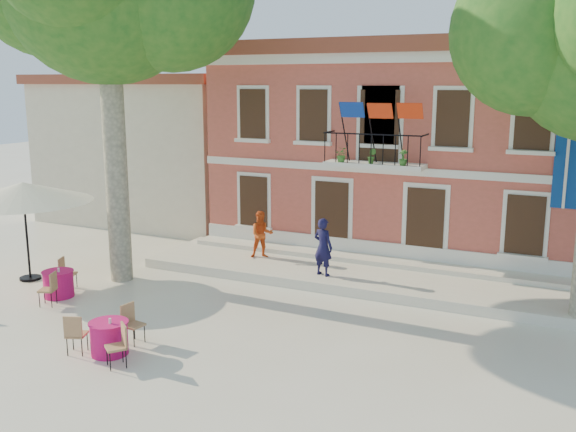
{
  "coord_description": "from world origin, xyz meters",
  "views": [
    {
      "loc": [
        8.17,
        -13.96,
        6.08
      ],
      "look_at": [
        -0.08,
        3.5,
        2.04
      ],
      "focal_mm": 40.0,
      "sensor_mm": 36.0,
      "label": 1
    }
  ],
  "objects_px": {
    "pedestrian_orange": "(262,234)",
    "cafe_table_1": "(109,336)",
    "patio_umbrella": "(23,192)",
    "cafe_table_3": "(58,283)",
    "pedestrian_navy": "(323,247)"
  },
  "relations": [
    {
      "from": "patio_umbrella",
      "to": "pedestrian_navy",
      "type": "relative_size",
      "value": 2.34
    },
    {
      "from": "patio_umbrella",
      "to": "cafe_table_1",
      "type": "relative_size",
      "value": 2.24
    },
    {
      "from": "cafe_table_1",
      "to": "cafe_table_3",
      "type": "bearing_deg",
      "value": 147.89
    },
    {
      "from": "pedestrian_orange",
      "to": "cafe_table_1",
      "type": "relative_size",
      "value": 0.85
    },
    {
      "from": "pedestrian_navy",
      "to": "cafe_table_3",
      "type": "height_order",
      "value": "pedestrian_navy"
    },
    {
      "from": "pedestrian_orange",
      "to": "cafe_table_3",
      "type": "bearing_deg",
      "value": -159.5
    },
    {
      "from": "pedestrian_orange",
      "to": "cafe_table_1",
      "type": "bearing_deg",
      "value": -122.4
    },
    {
      "from": "pedestrian_navy",
      "to": "patio_umbrella",
      "type": "bearing_deg",
      "value": 36.57
    },
    {
      "from": "cafe_table_1",
      "to": "cafe_table_3",
      "type": "height_order",
      "value": "same"
    },
    {
      "from": "patio_umbrella",
      "to": "cafe_table_1",
      "type": "height_order",
      "value": "patio_umbrella"
    },
    {
      "from": "patio_umbrella",
      "to": "pedestrian_navy",
      "type": "xyz_separation_m",
      "value": [
        8.52,
        3.46,
        -1.59
      ]
    },
    {
      "from": "patio_umbrella",
      "to": "cafe_table_1",
      "type": "xyz_separation_m",
      "value": [
        6.07,
        -3.39,
        -2.35
      ]
    },
    {
      "from": "cafe_table_3",
      "to": "cafe_table_1",
      "type": "bearing_deg",
      "value": -32.11
    },
    {
      "from": "cafe_table_1",
      "to": "patio_umbrella",
      "type": "bearing_deg",
      "value": 150.86
    },
    {
      "from": "cafe_table_1",
      "to": "cafe_table_3",
      "type": "relative_size",
      "value": 0.96
    }
  ]
}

